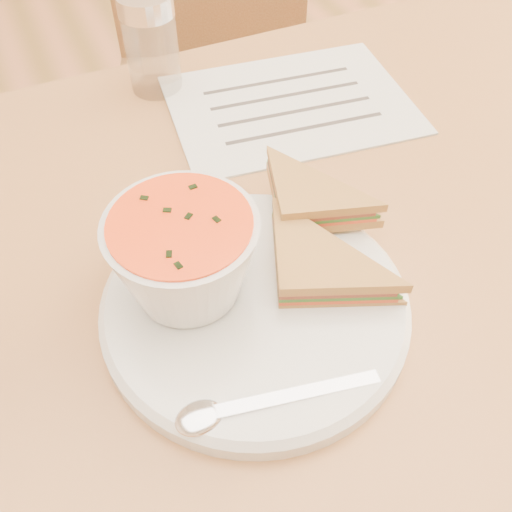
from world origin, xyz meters
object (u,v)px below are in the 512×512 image
plate (255,306)px  soup_bowl (185,260)px  dining_table (301,381)px  condiment_shaker (151,43)px  chair_far (213,99)px

plate → soup_bowl: soup_bowl is taller
plate → soup_bowl: bearing=145.4°
plate → soup_bowl: 0.08m
dining_table → condiment_shaker: (-0.09, 0.28, 0.44)m
dining_table → chair_far: size_ratio=1.06×
condiment_shaker → chair_far: bearing=60.2°
soup_bowl → dining_table: bearing=19.4°
dining_table → soup_bowl: (-0.17, -0.06, 0.43)m
dining_table → plate: bearing=-142.1°
soup_bowl → condiment_shaker: bearing=77.0°
plate → condiment_shaker: (0.03, 0.37, 0.05)m
soup_bowl → condiment_shaker: 0.35m
plate → condiment_shaker: condiment_shaker is taller
soup_bowl → condiment_shaker: (0.08, 0.34, 0.00)m
dining_table → chair_far: bearing=80.4°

